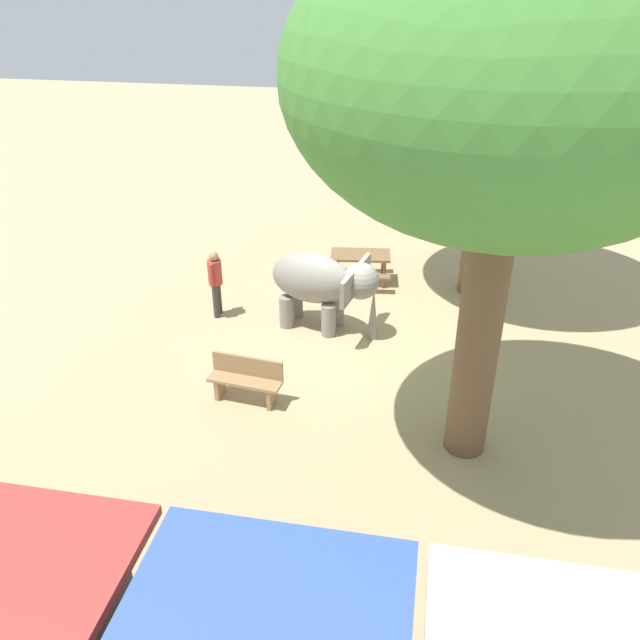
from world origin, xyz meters
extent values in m
plane|color=tan|center=(0.00, 0.00, 0.00)|extent=(60.00, 60.00, 0.00)
cylinder|color=gray|center=(0.24, -0.42, 0.37)|extent=(0.32, 0.32, 0.74)
cylinder|color=gray|center=(0.35, 0.08, 0.37)|extent=(0.32, 0.32, 0.74)
cylinder|color=gray|center=(1.24, -0.64, 0.37)|extent=(0.32, 0.32, 0.74)
cylinder|color=gray|center=(1.35, -0.13, 0.37)|extent=(0.32, 0.32, 0.74)
ellipsoid|color=gray|center=(0.80, -0.28, 1.19)|extent=(2.02, 1.31, 1.12)
sphere|color=gray|center=(-0.33, -0.04, 1.33)|extent=(0.79, 0.79, 0.79)
cone|color=gray|center=(-0.62, 0.03, 0.63)|extent=(0.25, 0.25, 1.25)
cube|color=gray|center=(-0.32, -0.58, 1.33)|extent=(0.23, 0.65, 0.60)
cube|color=gray|center=(-0.10, 0.45, 1.33)|extent=(0.23, 0.65, 0.60)
cylinder|color=#3F3833|center=(3.05, -0.43, 0.41)|extent=(0.14, 0.14, 0.82)
cylinder|color=#3F3833|center=(3.05, -0.25, 0.41)|extent=(0.14, 0.14, 0.82)
cylinder|color=#B23F33|center=(3.05, -0.34, 1.11)|extent=(0.32, 0.32, 0.58)
sphere|color=tan|center=(3.05, -0.34, 1.51)|extent=(0.22, 0.22, 0.22)
cylinder|color=#B23F33|center=(3.05, -0.55, 1.12)|extent=(0.09, 0.09, 0.55)
cylinder|color=#B23F33|center=(3.06, -0.13, 1.12)|extent=(0.09, 0.09, 0.55)
cylinder|color=brown|center=(-2.86, -2.75, 2.24)|extent=(0.78, 0.78, 4.47)
ellipsoid|color=#569342|center=(-2.86, -2.75, 6.15)|extent=(6.19, 5.67, 4.39)
cylinder|color=brown|center=(-2.59, 3.37, 2.19)|extent=(0.69, 0.69, 4.39)
ellipsoid|color=#478C38|center=(-2.59, 3.37, 6.04)|extent=(6.10, 5.59, 4.32)
cube|color=#9E7A51|center=(1.47, 2.79, 0.45)|extent=(1.44, 0.56, 0.06)
cube|color=#9E7A51|center=(1.45, 2.62, 0.68)|extent=(1.40, 0.22, 0.40)
cube|color=#9E7A51|center=(0.95, 2.85, 0.21)|extent=(0.12, 0.37, 0.42)
cube|color=#9E7A51|center=(1.99, 2.73, 0.21)|extent=(0.12, 0.37, 0.42)
cube|color=brown|center=(0.01, -2.73, 0.75)|extent=(1.59, 0.98, 0.06)
cylinder|color=brown|center=(0.57, -2.34, 0.36)|extent=(0.10, 0.10, 0.72)
cylinder|color=brown|center=(0.65, -2.98, 0.36)|extent=(0.10, 0.10, 0.72)
cylinder|color=brown|center=(-0.62, -2.49, 0.36)|extent=(0.10, 0.10, 0.72)
cylinder|color=brown|center=(-0.54, -3.12, 0.36)|extent=(0.10, 0.10, 0.72)
cube|color=brown|center=(-0.06, -2.12, 0.44)|extent=(1.52, 0.42, 0.05)
cube|color=brown|center=(0.09, -3.35, 0.44)|extent=(1.52, 0.42, 0.05)
cylinder|color=gray|center=(0.28, 8.38, 1.20)|extent=(0.10, 0.10, 2.40)
cylinder|color=gray|center=(1.08, 8.38, 1.20)|extent=(0.10, 0.10, 2.40)
camera|label=1|loc=(-1.73, 12.40, 7.39)|focal=36.51mm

